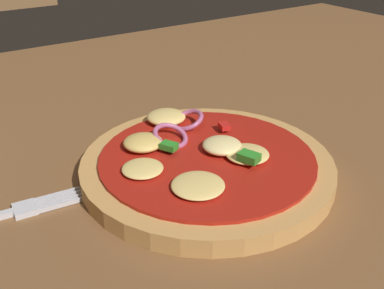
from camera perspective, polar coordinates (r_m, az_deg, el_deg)
name	(u,v)px	position (r m, az deg, el deg)	size (l,w,h in m)	color
dining_table	(250,170)	(0.46, 7.38, -3.19)	(1.36, 1.03, 0.03)	brown
pizza	(202,161)	(0.42, 1.30, -2.11)	(0.23, 0.23, 0.03)	tan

